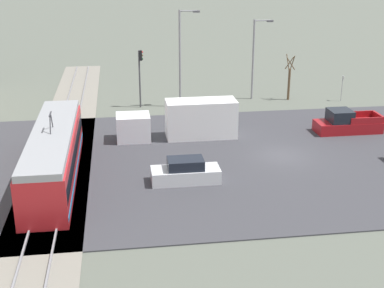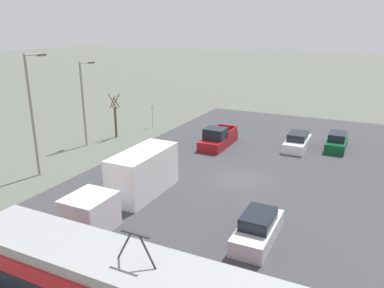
# 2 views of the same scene
# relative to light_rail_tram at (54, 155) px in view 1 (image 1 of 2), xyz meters

# --- Properties ---
(ground_plane) EXTENTS (320.00, 320.00, 0.00)m
(ground_plane) POSITION_rel_light_rail_tram_xyz_m (1.76, -16.02, -1.67)
(ground_plane) COLOR #565B51
(road_surface) EXTENTS (22.86, 46.13, 0.08)m
(road_surface) POSITION_rel_light_rail_tram_xyz_m (1.76, -16.02, -1.63)
(road_surface) COLOR #38383D
(road_surface) RESTS_ON ground
(rail_bed) EXTENTS (69.31, 4.40, 0.22)m
(rail_bed) POSITION_rel_light_rail_tram_xyz_m (1.76, 0.00, -1.62)
(rail_bed) COLOR gray
(rail_bed) RESTS_ON ground
(light_rail_tram) EXTENTS (14.67, 2.79, 4.41)m
(light_rail_tram) POSITION_rel_light_rail_tram_xyz_m (0.00, 0.00, 0.00)
(light_rail_tram) COLOR #B21E23
(light_rail_tram) RESTS_ON ground
(box_truck) EXTENTS (2.33, 9.52, 3.01)m
(box_truck) POSITION_rel_light_rail_tram_xyz_m (6.83, -9.49, -0.20)
(box_truck) COLOR silver
(box_truck) RESTS_ON ground
(pickup_truck) EXTENTS (2.07, 5.37, 1.91)m
(pickup_truck) POSITION_rel_light_rail_tram_xyz_m (6.31, -22.89, -0.87)
(pickup_truck) COLOR maroon
(pickup_truck) RESTS_ON ground
(sedan_car_1) EXTENTS (1.76, 4.45, 1.58)m
(sedan_car_1) POSITION_rel_light_rail_tram_xyz_m (-1.84, -8.42, -0.94)
(sedan_car_1) COLOR silver
(sedan_car_1) RESTS_ON ground
(traffic_light_pole) EXTENTS (0.28, 0.47, 5.48)m
(traffic_light_pole) POSITION_rel_light_rail_tram_xyz_m (16.40, -6.50, 1.86)
(traffic_light_pole) COLOR #47474C
(traffic_light_pole) RESTS_ON ground
(street_tree) EXTENTS (1.08, 0.90, 4.56)m
(street_tree) POSITION_rel_light_rail_tram_xyz_m (17.08, -21.36, 0.40)
(street_tree) COLOR brown
(street_tree) RESTS_ON ground
(street_lamp_near_crossing) EXTENTS (0.36, 1.95, 9.16)m
(street_lamp_near_crossing) POSITION_rel_light_rail_tram_xyz_m (16.06, -10.42, 3.55)
(street_lamp_near_crossing) COLOR gray
(street_lamp_near_crossing) RESTS_ON ground
(street_lamp_mid_block) EXTENTS (0.36, 1.95, 7.94)m
(street_lamp_mid_block) POSITION_rel_light_rail_tram_xyz_m (17.94, -17.99, 2.92)
(street_lamp_mid_block) COLOR gray
(street_lamp_mid_block) RESTS_ON ground
(no_parking_sign) EXTENTS (0.32, 0.08, 2.59)m
(no_parking_sign) POSITION_rel_light_rail_tram_xyz_m (15.81, -26.44, -0.11)
(no_parking_sign) COLOR gray
(no_parking_sign) RESTS_ON ground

